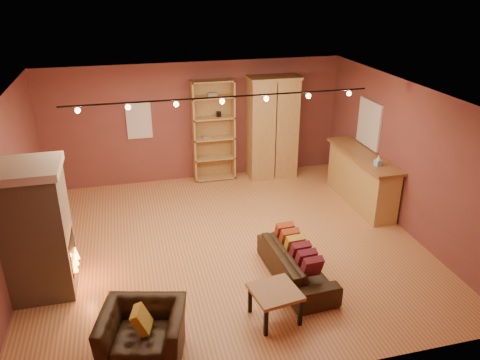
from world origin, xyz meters
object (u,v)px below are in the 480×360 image
object	(u,v)px
fireplace	(37,230)
bookcase	(213,130)
armchair	(142,327)
armoire	(272,127)
loveseat	(296,258)
bar_counter	(361,178)
coffee_table	(275,294)

from	to	relation	value
fireplace	bookcase	world-z (taller)	bookcase
bookcase	armchair	bearing A→B (deg)	-110.11
bookcase	armoire	bearing A→B (deg)	-7.53
loveseat	bar_counter	bearing A→B (deg)	-48.49
fireplace	bar_counter	size ratio (longest dim) A/B	0.90
bar_counter	loveseat	bearing A→B (deg)	-135.31
bar_counter	bookcase	bearing A→B (deg)	143.04
fireplace	loveseat	world-z (taller)	fireplace
fireplace	bar_counter	world-z (taller)	fireplace
armoire	loveseat	size ratio (longest dim) A/B	1.33
bar_counter	armchair	size ratio (longest dim) A/B	1.97
bar_counter	coffee_table	size ratio (longest dim) A/B	3.19
bookcase	loveseat	bearing A→B (deg)	-83.76
bookcase	bar_counter	bearing A→B (deg)	-36.96
bar_counter	loveseat	world-z (taller)	bar_counter
bookcase	bar_counter	size ratio (longest dim) A/B	1.03
bookcase	loveseat	distance (m)	4.53
fireplace	loveseat	size ratio (longest dim) A/B	1.15
fireplace	loveseat	distance (m)	4.03
bookcase	armchair	xyz separation A→B (m)	(-2.03, -5.54, -0.76)
armchair	coffee_table	distance (m)	1.89
loveseat	coffee_table	world-z (taller)	loveseat
armchair	loveseat	bearing A→B (deg)	38.39
fireplace	armchair	size ratio (longest dim) A/B	1.78
fireplace	coffee_table	bearing A→B (deg)	-25.39
armoire	loveseat	distance (m)	4.42
armoire	bookcase	bearing A→B (deg)	172.47
armoire	coffee_table	xyz separation A→B (m)	(-1.56, -5.09, -0.81)
armoire	loveseat	xyz separation A→B (m)	(-0.92, -4.24, -0.85)
armoire	bar_counter	xyz separation A→B (m)	(1.41, -1.93, -0.66)
bookcase	fireplace	bearing A→B (deg)	-132.61
bar_counter	armchair	bearing A→B (deg)	-144.78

